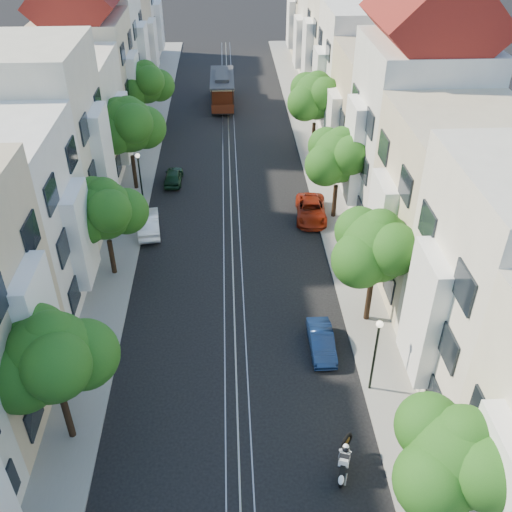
{
  "coord_description": "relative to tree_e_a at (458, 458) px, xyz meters",
  "views": [
    {
      "loc": [
        -0.05,
        -14.38,
        20.65
      ],
      "look_at": [
        1.33,
        12.27,
        2.2
      ],
      "focal_mm": 40.0,
      "sensor_mm": 36.0,
      "label": 1
    }
  ],
  "objects": [
    {
      "name": "tree_e_b",
      "position": [
        0.0,
        12.0,
        0.34
      ],
      "size": [
        4.93,
        4.08,
        6.68
      ],
      "color": "black",
      "rests_on": "ground"
    },
    {
      "name": "sidewalk_west",
      "position": [
        -14.51,
        31.02,
        -4.34
      ],
      "size": [
        2.5,
        80.0,
        0.12
      ],
      "primitive_type": "cube",
      "color": "gray",
      "rests_on": "ground"
    },
    {
      "name": "parked_car_w_mid",
      "position": [
        -12.86,
        21.83,
        -3.74
      ],
      "size": [
        1.92,
        4.17,
        1.33
      ],
      "primitive_type": "imported",
      "rotation": [
        0.0,
        0.0,
        3.27
      ],
      "color": "white",
      "rests_on": "ground"
    },
    {
      "name": "tree_w_b",
      "position": [
        -14.4,
        17.0,
        0.0
      ],
      "size": [
        4.72,
        3.87,
        6.27
      ],
      "color": "black",
      "rests_on": "ground"
    },
    {
      "name": "rail_slot",
      "position": [
        -7.26,
        31.02,
        -4.39
      ],
      "size": [
        0.06,
        80.0,
        0.02
      ],
      "primitive_type": "cube",
      "color": "gray",
      "rests_on": "ground"
    },
    {
      "name": "rail_left",
      "position": [
        -7.81,
        31.02,
        -4.39
      ],
      "size": [
        0.06,
        80.0,
        0.02
      ],
      "primitive_type": "cube",
      "color": "gray",
      "rests_on": "ground"
    },
    {
      "name": "parked_car_w_far",
      "position": [
        -11.66,
        28.93,
        -3.83
      ],
      "size": [
        1.42,
        3.35,
        1.13
      ],
      "primitive_type": "imported",
      "rotation": [
        0.0,
        0.0,
        3.12
      ],
      "color": "black",
      "rests_on": "ground"
    },
    {
      "name": "lane_line",
      "position": [
        -7.26,
        31.02,
        -4.4
      ],
      "size": [
        0.08,
        80.0,
        0.01
      ],
      "primitive_type": "cube",
      "color": "tan",
      "rests_on": "ground"
    },
    {
      "name": "lamp_east",
      "position": [
        -0.96,
        7.02,
        -1.55
      ],
      "size": [
        0.32,
        0.32,
        4.16
      ],
      "color": "black",
      "rests_on": "ground"
    },
    {
      "name": "tree_e_c",
      "position": [
        0.0,
        23.0,
        0.2
      ],
      "size": [
        4.84,
        3.99,
        6.52
      ],
      "color": "black",
      "rests_on": "ground"
    },
    {
      "name": "tree_w_a",
      "position": [
        -14.4,
        5.0,
        0.34
      ],
      "size": [
        4.93,
        4.08,
        6.68
      ],
      "color": "black",
      "rests_on": "ground"
    },
    {
      "name": "ground",
      "position": [
        -7.26,
        31.02,
        -4.4
      ],
      "size": [
        200.0,
        200.0,
        0.0
      ],
      "primitive_type": "plane",
      "color": "black",
      "rests_on": "ground"
    },
    {
      "name": "parked_car_e_mid",
      "position": [
        -2.86,
        9.83,
        -3.84
      ],
      "size": [
        1.19,
        3.37,
        1.11
      ],
      "primitive_type": "imported",
      "rotation": [
        0.0,
        0.0,
        0.01
      ],
      "color": "#0B1A3A",
      "rests_on": "ground"
    },
    {
      "name": "parked_car_e_far",
      "position": [
        -1.66,
        23.03,
        -3.78
      ],
      "size": [
        2.42,
        4.61,
        1.24
      ],
      "primitive_type": "imported",
      "rotation": [
        0.0,
        0.0,
        -0.08
      ],
      "color": "maroon",
      "rests_on": "ground"
    },
    {
      "name": "tree_w_c",
      "position": [
        -14.4,
        28.0,
        0.67
      ],
      "size": [
        5.13,
        4.28,
        7.09
      ],
      "color": "black",
      "rests_on": "ground"
    },
    {
      "name": "sportbike_rider",
      "position": [
        -3.01,
        2.71,
        -3.59
      ],
      "size": [
        0.92,
        2.03,
        1.47
      ],
      "rotation": [
        0.0,
        0.0,
        -0.3
      ],
      "color": "black",
      "rests_on": "ground"
    },
    {
      "name": "tree_w_d",
      "position": [
        -14.4,
        39.0,
        0.2
      ],
      "size": [
        4.84,
        3.99,
        6.52
      ],
      "color": "black",
      "rests_on": "ground"
    },
    {
      "name": "cable_car",
      "position": [
        -7.76,
        46.35,
        -2.67
      ],
      "size": [
        2.39,
        7.6,
        2.92
      ],
      "rotation": [
        0.0,
        0.0,
        -0.0
      ],
      "color": "black",
      "rests_on": "ground"
    },
    {
      "name": "rail_right",
      "position": [
        -6.71,
        31.02,
        -4.39
      ],
      "size": [
        0.06,
        80.0,
        0.02
      ],
      "primitive_type": "cube",
      "color": "gray",
      "rests_on": "ground"
    },
    {
      "name": "sidewalk_east",
      "position": [
        -0.01,
        31.02,
        -4.34
      ],
      "size": [
        2.5,
        80.0,
        0.12
      ],
      "primitive_type": "cube",
      "color": "gray",
      "rests_on": "ground"
    },
    {
      "name": "townhouses_west",
      "position": [
        -19.13,
        30.94,
        0.68
      ],
      "size": [
        7.75,
        72.0,
        11.76
      ],
      "color": "silver",
      "rests_on": "ground"
    },
    {
      "name": "lamp_west",
      "position": [
        -13.56,
        25.02,
        -1.55
      ],
      "size": [
        0.32,
        0.32,
        4.16
      ],
      "color": "black",
      "rests_on": "ground"
    },
    {
      "name": "tree_e_a",
      "position": [
        0.0,
        0.0,
        0.0
      ],
      "size": [
        4.72,
        3.87,
        6.27
      ],
      "color": "black",
      "rests_on": "ground"
    },
    {
      "name": "townhouses_east",
      "position": [
        4.61,
        30.94,
        0.79
      ],
      "size": [
        7.75,
        72.0,
        12.0
      ],
      "color": "beige",
      "rests_on": "ground"
    },
    {
      "name": "tree_e_d",
      "position": [
        0.0,
        34.0,
        0.47
      ],
      "size": [
        5.01,
        4.16,
        6.85
      ],
      "color": "black",
      "rests_on": "ground"
    }
  ]
}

